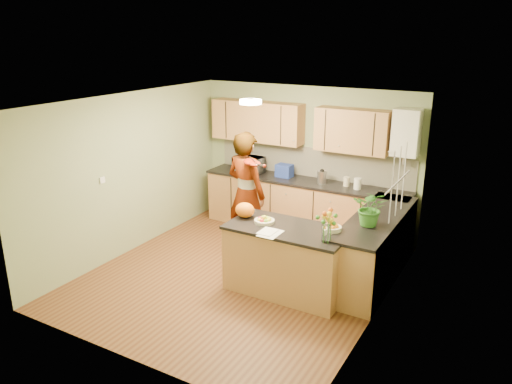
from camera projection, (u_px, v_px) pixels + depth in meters
The scene contains 28 objects.
floor at pixel (241, 275), 7.23m from camera, with size 4.50×4.50×0.00m, color #552D18.
ceiling at pixel (239, 101), 6.46m from camera, with size 4.00×4.50×0.02m, color silver.
wall_back at pixel (307, 158), 8.70m from camera, with size 4.00×0.02×2.50m, color gray.
wall_front at pixel (123, 254), 4.98m from camera, with size 4.00×0.02×2.50m, color gray.
wall_left at pixel (131, 173), 7.78m from camera, with size 0.02×4.50×2.50m, color gray.
wall_right at pixel (384, 219), 5.90m from camera, with size 0.02×4.50×2.50m, color gray.
back_counter at pixel (304, 206), 8.65m from camera, with size 3.64×0.62×0.94m.
right_counter at pixel (375, 248), 6.99m from camera, with size 0.62×2.24×0.94m.
splashback at pixel (312, 162), 8.66m from camera, with size 3.60×0.02×0.52m, color silver.
upper_cabinets at pixel (294, 125), 8.46m from camera, with size 3.20×0.34×0.70m.
boiler at pixel (406, 133), 7.57m from camera, with size 0.40×0.30×0.86m.
window_right at pixel (399, 182), 6.31m from camera, with size 0.01×1.30×1.05m.
light_switch at pixel (102, 180), 7.26m from camera, with size 0.02×0.09×0.09m, color white.
ceiling_lamp at pixel (251, 102), 6.72m from camera, with size 0.30×0.30×0.07m.
peninsula_island at pixel (287, 259), 6.66m from camera, with size 1.61×0.82×0.92m.
fruit_dish at pixel (264, 220), 6.67m from camera, with size 0.27×0.27×0.10m.
orange_bowl at pixel (332, 227), 6.37m from camera, with size 0.25×0.25×0.15m.
flower_vase at pixel (327, 218), 5.99m from camera, with size 0.25×0.25×0.47m.
orange_bag at pixel (245, 210), 6.85m from camera, with size 0.28×0.23×0.21m, color orange.
papers at pixel (270, 233), 6.32m from camera, with size 0.24×0.33×0.01m, color white.
violinist at pixel (246, 194), 7.69m from camera, with size 0.71×0.47×1.95m, color #DCAA86.
violin at pixel (250, 162), 7.24m from camera, with size 0.65×0.26×0.13m, color #4B0D04, non-canonical shape.
microwave at pixel (249, 165), 8.96m from camera, with size 0.52×0.35×0.29m, color white.
blue_box at pixel (284, 171), 8.69m from camera, with size 0.28×0.20×0.22m, color navy.
kettle at pixel (322, 177), 8.30m from camera, with size 0.15×0.15×0.29m.
jar_cream at pixel (346, 182), 8.17m from camera, with size 0.10×0.10×0.16m, color beige.
jar_white at pixel (358, 184), 8.01m from camera, with size 0.12×0.12×0.18m, color white.
potted_plant at pixel (371, 208), 6.46m from camera, with size 0.44×0.38×0.49m, color #387E2A.
Camera 1 is at (3.41, -5.55, 3.37)m, focal length 35.00 mm.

